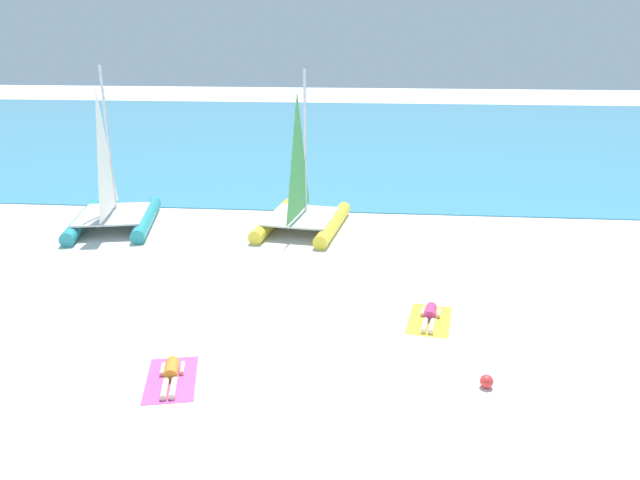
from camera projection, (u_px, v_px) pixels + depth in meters
name	position (u px, v px, depth m)	size (l,w,h in m)	color
ground_plane	(330.00, 233.00, 23.40)	(120.00, 120.00, 0.00)	white
ocean_water	(354.00, 135.00, 44.85)	(120.00, 40.00, 0.05)	teal
sailboat_teal	(112.00, 205.00, 23.80)	(3.94, 5.25, 6.16)	teal
sailboat_yellow	(302.00, 207.00, 23.57)	(3.53, 4.97, 6.02)	yellow
towel_left	(171.00, 379.00, 13.67)	(1.10, 1.90, 0.01)	#D84C99
sunbather_left	(171.00, 373.00, 13.70)	(0.74, 1.56, 0.30)	orange
towel_right	(430.00, 320.00, 16.45)	(1.10, 1.90, 0.01)	yellow
sunbather_right	(430.00, 315.00, 16.47)	(0.65, 1.57, 0.30)	#D83372
beach_ball	(487.00, 381.00, 13.34)	(0.30, 0.30, 0.30)	red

